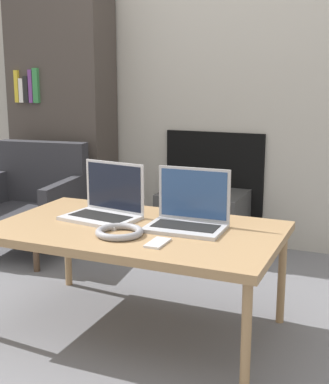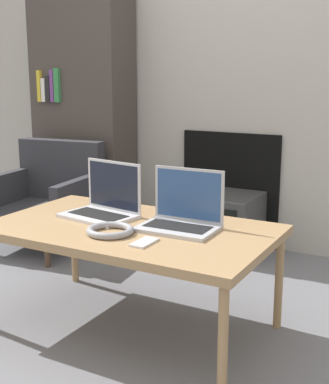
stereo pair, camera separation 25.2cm
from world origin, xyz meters
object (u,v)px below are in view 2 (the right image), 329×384
object	(u,v)px
phone	(144,242)
armchair	(49,193)
laptop_left	(104,204)
laptop_right	(182,215)
headphones	(110,230)
tv	(216,222)

from	to	relation	value
phone	armchair	distance (m)	1.59
phone	armchair	size ratio (longest dim) A/B	0.19
laptop_left	phone	size ratio (longest dim) A/B	2.77
laptop_right	headphones	distance (m)	0.31
tv	laptop_left	bearing A→B (deg)	-95.40
laptop_left	laptop_right	size ratio (longest dim) A/B	1.08
headphones	tv	world-z (taller)	headphones
phone	laptop_left	bearing A→B (deg)	144.75
laptop_left	tv	world-z (taller)	laptop_left
tv	armchair	world-z (taller)	armchair
laptop_left	laptop_right	distance (m)	0.40
armchair	laptop_right	bearing A→B (deg)	-33.86
headphones	armchair	xyz separation A→B (m)	(-1.10, 0.89, -0.14)
laptop_left	armchair	world-z (taller)	laptop_left
laptop_left	tv	distance (m)	1.12
phone	armchair	world-z (taller)	armchair
laptop_left	headphones	world-z (taller)	laptop_left
tv	armchair	xyz separation A→B (m)	(-1.02, -0.40, 0.16)
phone	armchair	bearing A→B (deg)	144.14
phone	tv	distance (m)	1.39
armchair	tv	bearing A→B (deg)	14.49
laptop_left	armchair	distance (m)	1.15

